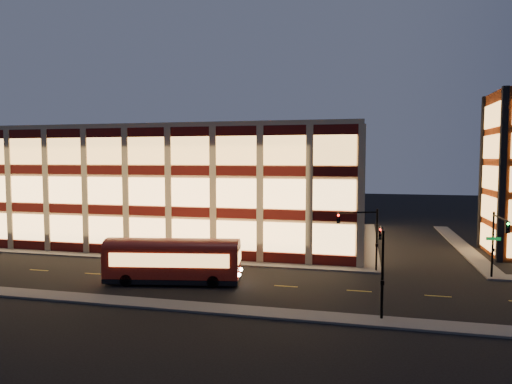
# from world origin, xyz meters

# --- Properties ---
(ground) EXTENTS (200.00, 200.00, 0.00)m
(ground) POSITION_xyz_m (0.00, 0.00, 0.00)
(ground) COLOR black
(ground) RESTS_ON ground
(sidewalk_office_south) EXTENTS (54.00, 2.00, 0.15)m
(sidewalk_office_south) POSITION_xyz_m (-3.00, 1.00, 0.07)
(sidewalk_office_south) COLOR #514F4C
(sidewalk_office_south) RESTS_ON ground
(sidewalk_office_east) EXTENTS (2.00, 30.00, 0.15)m
(sidewalk_office_east) POSITION_xyz_m (23.00, 17.00, 0.07)
(sidewalk_office_east) COLOR #514F4C
(sidewalk_office_east) RESTS_ON ground
(sidewalk_tower_west) EXTENTS (2.00, 30.00, 0.15)m
(sidewalk_tower_west) POSITION_xyz_m (34.00, 17.00, 0.07)
(sidewalk_tower_west) COLOR #514F4C
(sidewalk_tower_west) RESTS_ON ground
(sidewalk_near) EXTENTS (100.00, 2.00, 0.15)m
(sidewalk_near) POSITION_xyz_m (0.00, -13.00, 0.07)
(sidewalk_near) COLOR #514F4C
(sidewalk_near) RESTS_ON ground
(office_building) EXTENTS (50.45, 30.45, 14.50)m
(office_building) POSITION_xyz_m (-2.91, 16.91, 7.25)
(office_building) COLOR tan
(office_building) RESTS_ON ground
(traffic_signal_far) EXTENTS (3.79, 1.87, 6.00)m
(traffic_signal_far) POSITION_xyz_m (22.21, 0.24, 4.11)
(traffic_signal_far) COLOR black
(traffic_signal_far) RESTS_ON ground
(traffic_signal_right) EXTENTS (1.20, 4.37, 6.00)m
(traffic_signal_right) POSITION_xyz_m (33.50, -0.62, 4.10)
(traffic_signal_right) COLOR black
(traffic_signal_right) RESTS_ON ground
(traffic_signal_near) EXTENTS (0.32, 4.45, 6.00)m
(traffic_signal_near) POSITION_xyz_m (23.50, -11.03, 4.13)
(traffic_signal_near) COLOR black
(traffic_signal_near) RESTS_ON ground
(trolley_bus) EXTENTS (11.78, 4.83, 3.88)m
(trolley_bus) POSITION_xyz_m (6.36, -7.19, 2.15)
(trolley_bus) COLOR maroon
(trolley_bus) RESTS_ON ground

